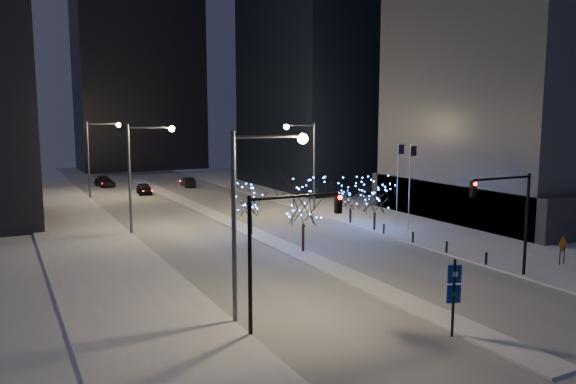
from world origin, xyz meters
TOP-DOWN VIEW (x-y plane):
  - ground at (0.00, 0.00)m, footprint 160.00×160.00m
  - road at (0.00, 35.00)m, footprint 20.00×130.00m
  - median at (0.00, 30.00)m, footprint 2.00×80.00m
  - east_sidewalk at (15.00, 20.00)m, footprint 10.00×90.00m
  - west_sidewalk at (-14.00, 20.00)m, footprint 8.00×90.00m
  - midrise_block at (34.00, 18.00)m, footprint 30.00×22.00m
  - plinth at (34.00, 18.00)m, footprint 30.00×24.00m
  - horizon_block at (6.00, 92.00)m, footprint 24.00×14.00m
  - street_lamp_w_near at (-8.94, 2.00)m, footprint 4.40×0.56m
  - street_lamp_w_mid at (-8.94, 27.00)m, footprint 4.40×0.56m
  - street_lamp_w_far at (-8.94, 52.00)m, footprint 4.40×0.56m
  - street_lamp_east at (10.08, 30.00)m, footprint 3.90×0.56m
  - traffic_signal_west at (-8.44, -0.00)m, footprint 5.26×0.43m
  - traffic_signal_east at (8.94, 1.00)m, footprint 5.26×0.43m
  - flagpoles at (13.37, 17.25)m, footprint 1.35×2.60m
  - bollards at (10.20, 10.00)m, footprint 0.16×12.16m
  - car_near at (-2.74, 52.92)m, footprint 2.26×4.65m
  - car_mid at (5.07, 58.00)m, footprint 1.89×4.50m
  - car_far at (-6.14, 64.11)m, footprint 2.70×5.39m
  - holiday_tree_median_near at (0.50, 13.61)m, footprint 5.73×5.73m
  - holiday_tree_median_far at (-0.50, 21.51)m, footprint 3.98×3.98m
  - holiday_tree_plaza_near at (10.50, 17.85)m, footprint 4.25×4.25m
  - holiday_tree_plaza_far at (10.50, 21.87)m, footprint 4.41×4.41m
  - wayfinding_sign at (-1.24, -4.59)m, footprint 0.68×0.32m
  - construction_sign at (15.11, 1.55)m, footprint 1.26×0.34m

SIDE VIEW (x-z plane):
  - ground at x=0.00m, z-range 0.00..0.00m
  - road at x=0.00m, z-range 0.00..0.02m
  - median at x=0.00m, z-range 0.00..0.15m
  - east_sidewalk at x=15.00m, z-range 0.00..0.15m
  - west_sidewalk at x=-14.00m, z-range 0.00..0.15m
  - bollards at x=10.20m, z-range 0.15..1.05m
  - car_mid at x=5.07m, z-range 0.00..1.45m
  - car_far at x=-6.14m, z-range 0.00..1.50m
  - car_near at x=-2.74m, z-range 0.00..1.53m
  - construction_sign at x=15.11m, z-range 0.37..2.49m
  - plinth at x=34.00m, z-range 0.00..4.00m
  - wayfinding_sign at x=-1.24m, z-range 0.44..4.35m
  - holiday_tree_plaza_far at x=10.50m, z-range 0.72..5.12m
  - holiday_tree_median_far at x=-0.50m, z-range 0.87..5.33m
  - holiday_tree_plaza_near at x=10.50m, z-range 0.81..5.65m
  - holiday_tree_median_near at x=0.50m, z-range 1.04..7.32m
  - traffic_signal_west at x=-8.44m, z-range 1.26..8.26m
  - traffic_signal_east at x=8.94m, z-range 1.26..8.26m
  - flagpoles at x=13.37m, z-range 0.80..8.80m
  - street_lamp_east at x=10.08m, z-range 1.45..11.45m
  - street_lamp_w_near at x=-8.94m, z-range 1.50..11.50m
  - street_lamp_w_mid at x=-8.94m, z-range 1.50..11.50m
  - street_lamp_w_far at x=-8.94m, z-range 1.50..11.50m
  - midrise_block at x=34.00m, z-range 0.00..30.00m
  - horizon_block at x=6.00m, z-range 0.00..42.00m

